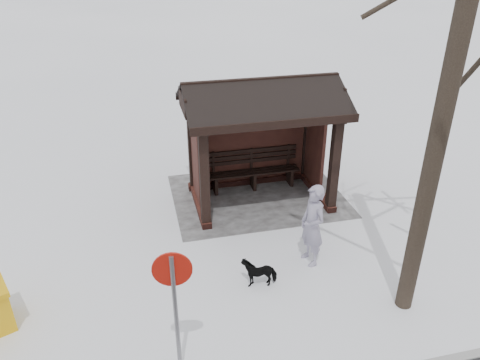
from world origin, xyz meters
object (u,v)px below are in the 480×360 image
dog (259,271)px  road_sign (174,288)px  bus_shelter (259,115)px  pedestrian (313,226)px

dog → road_sign: road_sign is taller
dog → bus_shelter: bearing=170.4°
dog → road_sign: size_ratio=0.30×
road_sign → dog: bearing=-128.1°
bus_shelter → pedestrian: bus_shelter is taller
road_sign → bus_shelter: bearing=-109.8°
bus_shelter → dog: bearing=75.0°
pedestrian → dog: (1.18, 0.40, -0.58)m
bus_shelter → dog: 3.81m
pedestrian → road_sign: (2.87, 2.03, 0.72)m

